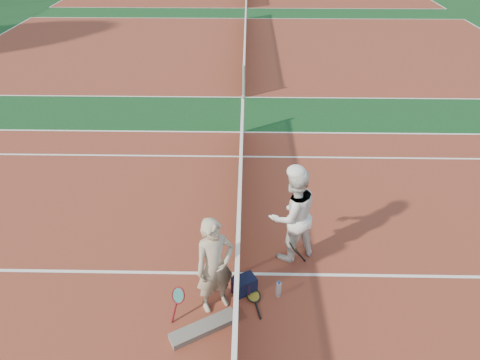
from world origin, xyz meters
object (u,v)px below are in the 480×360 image
object	(u,v)px
player_a	(215,266)
player_b	(293,215)
racket_black_held	(293,254)
racket_red	(179,302)
sports_bag_navy	(244,285)
sports_bag_purple	(242,285)
racket_spare	(254,296)
net_main	(238,253)
water_bottle	(279,289)

from	to	relation	value
player_a	player_b	distance (m)	1.78
player_a	racket_black_held	xyz separation A→B (m)	(1.33, 0.95, -0.62)
racket_red	racket_black_held	xyz separation A→B (m)	(1.91, 1.14, -0.01)
racket_black_held	sports_bag_navy	size ratio (longest dim) A/B	1.36
sports_bag_purple	racket_black_held	bearing A→B (deg)	34.80
player_a	racket_spare	world-z (taller)	player_a
racket_red	sports_bag_navy	size ratio (longest dim) A/B	1.43
racket_black_held	sports_bag_navy	world-z (taller)	racket_black_held
racket_spare	net_main	bearing A→B (deg)	13.00
racket_black_held	sports_bag_navy	distance (m)	1.10
racket_red	sports_bag_navy	xyz separation A→B (m)	(1.03, 0.49, -0.12)
net_main	player_a	size ratio (longest dim) A/B	6.22
racket_black_held	sports_bag_purple	xyz separation A→B (m)	(-0.91, -0.64, -0.13)
net_main	racket_black_held	size ratio (longest dim) A/B	21.11
player_b	racket_spare	xyz separation A→B (m)	(-0.68, -1.05, -0.92)
racket_black_held	sports_bag_purple	size ratio (longest dim) A/B	1.59
player_a	racket_red	distance (m)	0.86
racket_black_held	racket_spare	xyz separation A→B (m)	(-0.72, -0.79, -0.23)
racket_black_held	sports_bag_navy	xyz separation A→B (m)	(-0.88, -0.65, -0.11)
racket_red	sports_bag_purple	size ratio (longest dim) A/B	1.67
net_main	sports_bag_navy	world-z (taller)	net_main
net_main	sports_bag_navy	size ratio (longest dim) A/B	28.77
net_main	sports_bag_navy	distance (m)	0.55
sports_bag_purple	water_bottle	size ratio (longest dim) A/B	1.09
sports_bag_navy	sports_bag_purple	distance (m)	0.05
racket_red	racket_spare	world-z (taller)	racket_red
player_a	player_b	bearing A→B (deg)	12.78
player_b	racket_red	distance (m)	2.44
net_main	sports_bag_purple	distance (m)	0.54
net_main	sports_bag_navy	xyz separation A→B (m)	(0.11, -0.40, -0.36)
player_b	sports_bag_navy	size ratio (longest dim) A/B	4.96
racket_red	sports_bag_purple	xyz separation A→B (m)	(1.00, 0.50, -0.14)
sports_bag_navy	water_bottle	bearing A→B (deg)	-8.84
racket_spare	sports_bag_navy	xyz separation A→B (m)	(-0.16, 0.13, 0.12)
player_b	water_bottle	world-z (taller)	player_b
sports_bag_purple	racket_red	bearing A→B (deg)	-153.11
player_a	sports_bag_purple	distance (m)	0.92
racket_red	water_bottle	distance (m)	1.66
sports_bag_navy	water_bottle	size ratio (longest dim) A/B	1.27
net_main	player_b	xyz separation A→B (m)	(0.95, 0.52, 0.44)
water_bottle	racket_red	bearing A→B (deg)	-166.19
player_b	sports_bag_purple	size ratio (longest dim) A/B	5.79
player_a	water_bottle	xyz separation A→B (m)	(1.03, 0.21, -0.73)
net_main	sports_bag_navy	bearing A→B (deg)	-74.76
player_a	water_bottle	world-z (taller)	player_a
racket_red	water_bottle	world-z (taller)	racket_red
player_a	racket_black_held	bearing A→B (deg)	5.14
racket_black_held	net_main	bearing A→B (deg)	-2.80
racket_spare	sports_bag_purple	size ratio (longest dim) A/B	1.84
player_a	racket_spare	distance (m)	1.06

